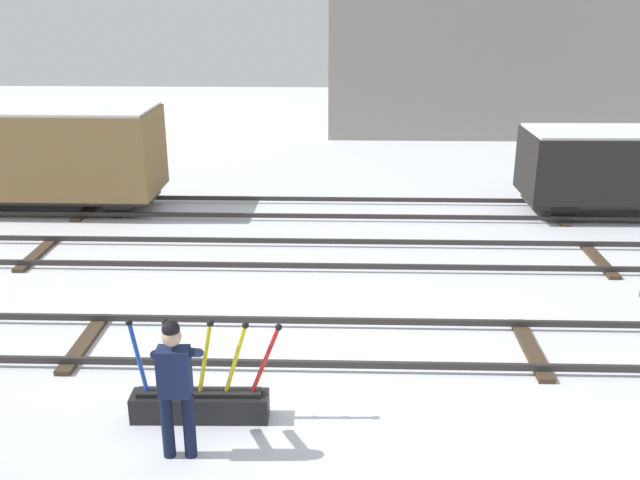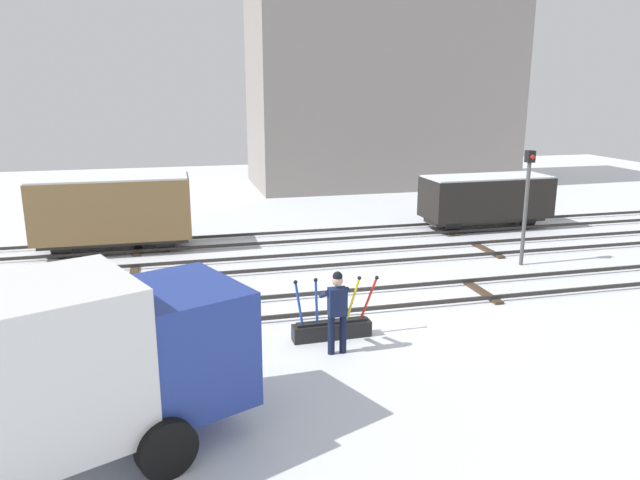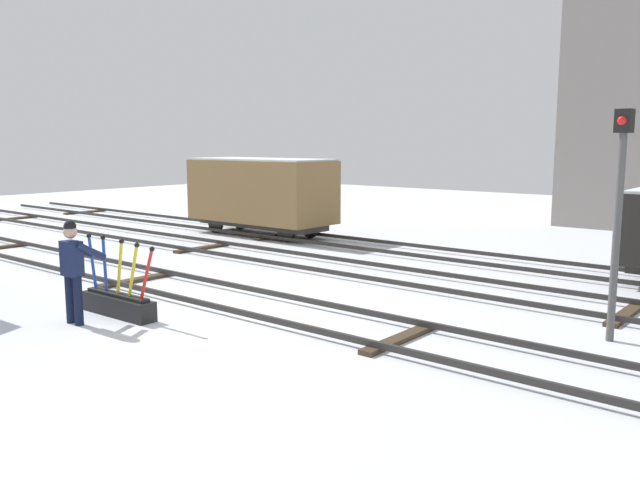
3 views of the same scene
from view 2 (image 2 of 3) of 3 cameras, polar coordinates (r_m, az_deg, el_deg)
The scene contains 11 objects.
ground_plane at distance 15.86m, azimuth 3.78°, elevation -6.05°, with size 60.00×60.00×0.00m, color silver.
track_main_line at distance 15.82m, azimuth 3.79°, elevation -5.69°, with size 44.00×1.94×0.18m.
track_siding_near at distance 19.37m, azimuth 0.28°, elevation -1.88°, with size 44.00×1.94×0.18m.
track_siding_far at distance 22.40m, azimuth -1.75°, elevation 0.35°, with size 44.00×1.94×0.18m.
switch_lever_frame at distance 13.67m, azimuth 1.15°, elevation -8.29°, with size 2.00×0.40×1.45m.
rail_worker at distance 12.67m, azimuth 1.62°, elevation -6.36°, with size 0.54×0.66×1.82m.
delivery_truck at distance 9.46m, azimuth -26.87°, elevation -11.49°, with size 6.75×4.49×2.87m.
signal_post at distance 19.75m, azimuth 19.02°, elevation 4.00°, with size 0.24×0.32×3.63m.
apartment_building at distance 35.50m, azimuth 5.86°, elevation 15.29°, with size 14.90×7.00×12.35m.
freight_car_back_track at distance 24.83m, azimuth 15.46°, elevation 3.86°, with size 5.06×2.02×2.12m.
freight_car_near_switch at distance 21.72m, azimuth -19.04°, elevation 2.80°, with size 5.16×2.16×2.59m.
Camera 2 is at (-4.61, -14.14, 5.49)m, focal length 33.75 mm.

